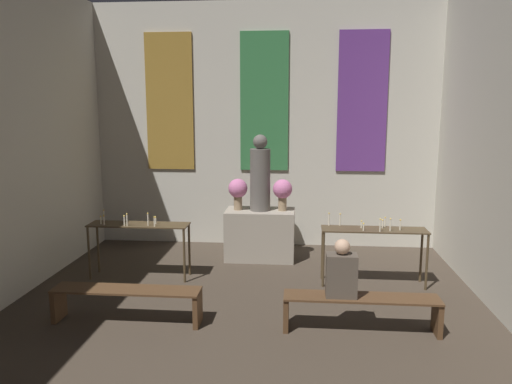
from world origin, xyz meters
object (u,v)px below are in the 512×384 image
at_px(candle_rack_right, 374,236).
at_px(pew_back_left, 127,298).
at_px(statue, 260,176).
at_px(flower_vase_right, 283,191).
at_px(altar, 260,234).
at_px(person_seated, 341,272).
at_px(flower_vase_left, 238,190).
at_px(candle_rack_left, 139,231).
at_px(pew_back_right, 361,306).

xyz_separation_m(candle_rack_right, pew_back_left, (-3.21, -1.63, -0.43)).
relative_size(statue, flower_vase_right, 2.40).
xyz_separation_m(altar, flower_vase_right, (0.39, 0.00, 0.78)).
bearing_deg(statue, person_seated, -66.84).
height_order(altar, candle_rack_right, candle_rack_right).
distance_m(pew_back_left, person_seated, 2.64).
height_order(flower_vase_left, candle_rack_left, flower_vase_left).
distance_m(flower_vase_left, candle_rack_left, 1.88).
xyz_separation_m(flower_vase_left, person_seated, (1.57, -2.77, -0.48)).
bearing_deg(pew_back_left, person_seated, 0.00).
relative_size(altar, pew_back_right, 0.65).
bearing_deg(altar, candle_rack_right, -32.65).
relative_size(flower_vase_left, flower_vase_right, 1.00).
relative_size(altar, flower_vase_right, 2.18).
height_order(flower_vase_right, pew_back_left, flower_vase_right).
bearing_deg(altar, person_seated, -66.84).
height_order(pew_back_right, person_seated, person_seated).
bearing_deg(altar, flower_vase_left, 180.00).
bearing_deg(person_seated, candle_rack_left, 151.40).
bearing_deg(candle_rack_left, pew_back_right, -26.76).
distance_m(statue, pew_back_left, 3.32).
distance_m(candle_rack_left, candle_rack_right, 3.58).
xyz_separation_m(flower_vase_left, flower_vase_right, (0.77, 0.00, 0.00)).
xyz_separation_m(statue, pew_back_left, (-1.43, -2.77, -1.15)).
bearing_deg(statue, pew_back_left, -117.24).
xyz_separation_m(candle_rack_right, person_seated, (-0.60, -1.63, -0.01)).
height_order(candle_rack_left, candle_rack_right, same).
relative_size(statue, pew_back_right, 0.71).
height_order(flower_vase_left, candle_rack_right, flower_vase_left).
xyz_separation_m(statue, flower_vase_left, (-0.39, -0.00, -0.25)).
distance_m(altar, candle_rack_right, 2.14).
bearing_deg(pew_back_right, altar, 117.24).
relative_size(flower_vase_left, candle_rack_left, 0.35).
distance_m(statue, pew_back_right, 3.32).
distance_m(flower_vase_right, pew_back_left, 3.43).
bearing_deg(flower_vase_right, pew_back_right, -69.43).
height_order(statue, candle_rack_left, statue).
xyz_separation_m(flower_vase_left, pew_back_left, (-1.04, -2.77, -0.90)).
bearing_deg(person_seated, candle_rack_right, 69.76).
relative_size(flower_vase_right, person_seated, 0.79).
relative_size(statue, pew_back_left, 0.71).
relative_size(flower_vase_left, pew_back_left, 0.30).
height_order(candle_rack_left, person_seated, person_seated).
height_order(statue, person_seated, statue).
bearing_deg(pew_back_right, flower_vase_right, 110.57).
bearing_deg(flower_vase_right, candle_rack_right, -39.27).
bearing_deg(flower_vase_right, pew_back_left, -123.19).
distance_m(altar, flower_vase_right, 0.87).
xyz_separation_m(flower_vase_left, candle_rack_left, (-1.41, -1.15, -0.47)).
bearing_deg(candle_rack_right, flower_vase_left, 152.22).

